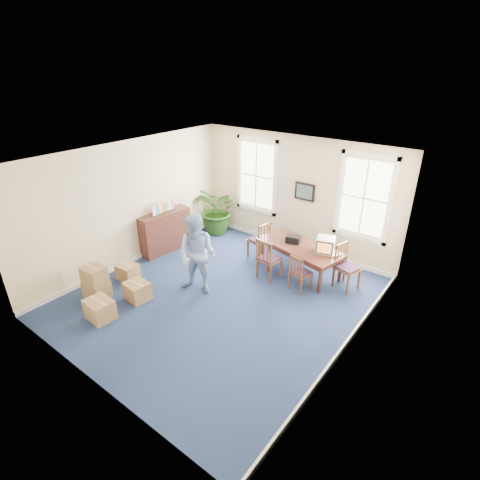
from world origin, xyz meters
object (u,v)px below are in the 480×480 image
Objects in this scene: chair_near_left at (270,258)px; potted_plant at (218,211)px; man at (197,255)px; conference_table at (300,258)px; cardboard_boxes at (105,283)px; credenza at (165,231)px; crt_tv at (325,245)px.

potted_plant reaches higher than chair_near_left.
chair_near_left is 0.57× the size of man.
conference_table is 1.97× the size of chair_near_left.
chair_near_left reaches higher than cardboard_boxes.
potted_plant is at bearing -19.24° from chair_near_left.
man is 2.42m from credenza.
cardboard_boxes is (0.73, -2.50, -0.18)m from credenza.
man is at bearing -149.72° from crt_tv.
crt_tv is 0.30× the size of credenza.
credenza is (-3.17, -0.51, 0.05)m from chair_near_left.
potted_plant is at bearing 81.32° from credenza.
crt_tv is at bearing 16.93° from conference_table.
cardboard_boxes is at bearing -150.49° from crt_tv.
crt_tv is at bearing 21.46° from credenza.
crt_tv is 5.20m from cardboard_boxes.
man is 1.32× the size of cardboard_boxes.
credenza is at bearing 14.92° from chair_near_left.
credenza is at bearing 141.17° from man.
crt_tv is 3.08m from man.
man is 3.30m from potted_plant.
chair_near_left is 1.84m from man.
chair_near_left is 3.21m from credenza.
conference_table is 3.82m from credenza.
cardboard_boxes is (0.31, -4.29, -0.33)m from potted_plant.
credenza is (-3.61, -1.25, 0.23)m from conference_table.
conference_table is 4.71× the size of crt_tv.
chair_near_left is 3.04m from potted_plant.
potted_plant is (-1.76, 2.78, -0.22)m from man.
chair_near_left is at bearing -108.43° from conference_table.
crt_tv is 4.45m from credenza.
conference_table is 0.85m from crt_tv.
potted_plant is (-3.19, 0.55, 0.38)m from conference_table.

